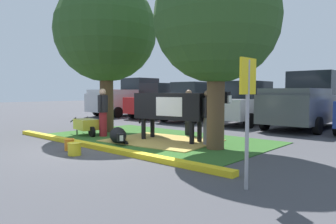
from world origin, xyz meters
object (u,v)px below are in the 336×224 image
shade_tree_right (216,20)px  cow_holstein (174,107)px  bucket_orange (69,144)px  parking_sign (248,97)px  bucket_yellow (74,149)px  sedan_silver (247,103)px  person_handler (103,111)px  person_visitor_near (208,116)px  pickup_truck_maroon (130,98)px  wheelbarrow (86,125)px  person_visitor_far (189,111)px  hatchback_white (195,102)px  shade_tree_left (106,31)px  sedan_red (162,101)px  pickup_truck_black (307,102)px  calf_lying (118,135)px

shade_tree_right → cow_holstein: shade_tree_right is taller
bucket_orange → parking_sign: bearing=1.7°
bucket_yellow → sedan_silver: size_ratio=0.08×
person_handler → bucket_orange: 2.59m
person_handler → person_visitor_near: size_ratio=1.04×
pickup_truck_maroon → wheelbarrow: bearing=-50.5°
person_visitor_far → hatchback_white: size_ratio=0.36×
bucket_orange → bucket_yellow: 0.70m
shade_tree_left → pickup_truck_maroon: shade_tree_left is taller
parking_sign → sedan_silver: parking_sign is taller
pickup_truck_maroon → hatchback_white: 5.55m
wheelbarrow → hatchback_white: size_ratio=0.37×
shade_tree_right → hatchback_white: size_ratio=1.15×
person_handler → hatchback_white: size_ratio=0.37×
shade_tree_left → shade_tree_right: shade_tree_left is taller
pickup_truck_maroon → shade_tree_right: bearing=-30.9°
wheelbarrow → sedan_red: size_ratio=0.37×
shade_tree_left → person_visitor_near: shade_tree_left is taller
person_handler → hatchback_white: 6.72m
pickup_truck_maroon → pickup_truck_black: same height
calf_lying → person_visitor_far: 2.86m
shade_tree_right → parking_sign: shade_tree_right is taller
bucket_yellow → sedan_red: (-5.78, 9.27, 0.82)m
calf_lying → pickup_truck_black: 8.38m
calf_lying → person_handler: size_ratio=0.78×
pickup_truck_maroon → cow_holstein: bearing=-34.3°
shade_tree_left → cow_holstein: (3.39, -0.04, -2.69)m
bucket_orange → sedan_red: (-5.12, 9.03, 0.82)m
person_visitor_near → hatchback_white: bearing=129.6°
cow_holstein → sedan_red: size_ratio=0.71×
shade_tree_left → sedan_red: bearing=115.1°
shade_tree_left → bucket_yellow: bearing=-47.3°
bucket_yellow → pickup_truck_black: bearing=76.7°
person_visitor_near → cow_holstein: bearing=-173.4°
bucket_orange → bucket_yellow: size_ratio=0.92×
shade_tree_right → calf_lying: shade_tree_right is taller
person_handler → pickup_truck_maroon: pickup_truck_maroon is taller
person_visitor_near → pickup_truck_maroon: size_ratio=0.29×
parking_sign → person_handler: bearing=163.1°
person_visitor_near → pickup_truck_maroon: pickup_truck_maroon is taller
sedan_red → sedan_silver: size_ratio=1.00×
person_handler → sedan_red: 7.89m
wheelbarrow → sedan_silver: sedan_silver is taller
shade_tree_left → hatchback_white: size_ratio=1.29×
person_visitor_near → person_visitor_far: size_ratio=0.99×
person_handler → sedan_red: sedan_red is taller
shade_tree_right → sedan_red: bearing=141.1°
cow_holstein → person_visitor_near: bearing=6.6°
shade_tree_right → bucket_orange: (-2.77, -2.67, -3.23)m
shade_tree_right → person_handler: bearing=-172.0°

